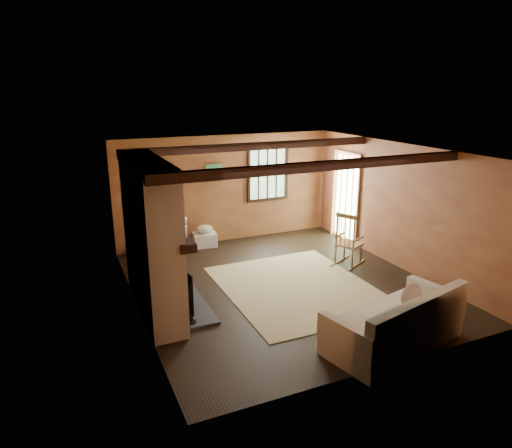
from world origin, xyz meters
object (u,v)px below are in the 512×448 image
fireplace (153,243)px  armchair (164,244)px  sofa (397,326)px  rocking_chair (348,243)px  laundry_basket (205,240)px

fireplace → armchair: bearing=73.9°
sofa → rocking_chair: bearing=55.0°
rocking_chair → armchair: 3.68m
rocking_chair → armchair: bearing=36.0°
laundry_basket → armchair: (-1.04, -0.56, 0.22)m
armchair → sofa: bearing=54.6°
sofa → laundry_basket: 5.09m
rocking_chair → laundry_basket: 3.16m
fireplace → sofa: 3.75m
rocking_chair → laundry_basket: (-2.26, 2.19, -0.31)m
fireplace → armchair: (0.57, 1.99, -0.74)m
sofa → armchair: (-2.18, 4.39, 0.07)m
sofa → armchair: size_ratio=2.71×
sofa → laundry_basket: (-1.15, 4.95, -0.14)m
armchair → fireplace: bearing=12.1°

